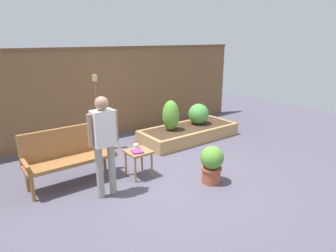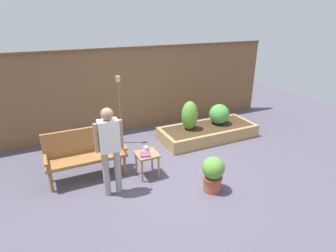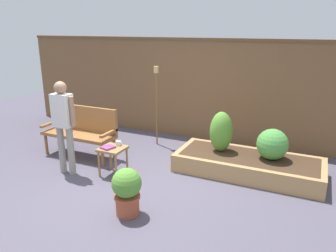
% 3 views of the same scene
% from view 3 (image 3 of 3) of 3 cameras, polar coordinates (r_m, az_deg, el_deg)
% --- Properties ---
extents(ground_plane, '(14.00, 14.00, 0.00)m').
position_cam_3_polar(ground_plane, '(5.27, -7.39, -9.96)').
color(ground_plane, '#514C5B').
extents(fence_back, '(8.40, 0.14, 2.16)m').
position_cam_3_polar(fence_back, '(7.14, 3.53, 6.60)').
color(fence_back, brown).
rests_on(fence_back, ground_plane).
extents(garden_bench, '(1.44, 0.48, 0.94)m').
position_cam_3_polar(garden_bench, '(6.38, -14.89, -0.28)').
color(garden_bench, '#936033').
rests_on(garden_bench, ground_plane).
extents(side_table, '(0.40, 0.40, 0.48)m').
position_cam_3_polar(side_table, '(5.45, -9.65, -4.56)').
color(side_table, '#9E7042').
rests_on(side_table, ground_plane).
extents(cup_on_table, '(0.12, 0.09, 0.08)m').
position_cam_3_polar(cup_on_table, '(5.49, -8.64, -3.00)').
color(cup_on_table, silver).
rests_on(cup_on_table, side_table).
extents(book_on_table, '(0.23, 0.24, 0.03)m').
position_cam_3_polar(book_on_table, '(5.40, -10.46, -3.68)').
color(book_on_table, '#7F3875').
rests_on(book_on_table, side_table).
extents(potted_boxwood, '(0.39, 0.39, 0.65)m').
position_cam_3_polar(potted_boxwood, '(4.32, -7.20, -11.00)').
color(potted_boxwood, '#A84C33').
rests_on(potted_boxwood, ground_plane).
extents(raised_planter_bed, '(2.40, 1.00, 0.30)m').
position_cam_3_polar(raised_planter_bed, '(5.68, 13.78, -6.61)').
color(raised_planter_bed, '#AD8451').
rests_on(raised_planter_bed, ground_plane).
extents(shrub_near_bench, '(0.39, 0.39, 0.70)m').
position_cam_3_polar(shrub_near_bench, '(5.66, 9.28, -0.99)').
color(shrub_near_bench, brown).
rests_on(shrub_near_bench, raised_planter_bed).
extents(shrub_far_corner, '(0.51, 0.51, 0.51)m').
position_cam_3_polar(shrub_far_corner, '(5.54, 17.78, -3.07)').
color(shrub_far_corner, brown).
rests_on(shrub_far_corner, raised_planter_bed).
extents(tiki_torch, '(0.10, 0.10, 1.63)m').
position_cam_3_polar(tiki_torch, '(6.60, -2.03, 6.03)').
color(tiki_torch, brown).
rests_on(tiki_torch, ground_plane).
extents(person_by_bench, '(0.47, 0.20, 1.56)m').
position_cam_3_polar(person_by_bench, '(5.53, -17.84, 1.03)').
color(person_by_bench, gray).
rests_on(person_by_bench, ground_plane).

